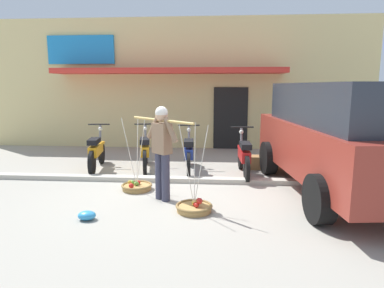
% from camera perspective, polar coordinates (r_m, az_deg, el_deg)
% --- Properties ---
extents(ground_plane, '(90.00, 90.00, 0.00)m').
position_cam_1_polar(ground_plane, '(6.68, -3.40, -8.04)').
color(ground_plane, '#9E998C').
extents(sidewalk_curb, '(20.00, 0.24, 0.10)m').
position_cam_1_polar(sidewalk_curb, '(7.33, -2.67, -6.00)').
color(sidewalk_curb, '#BAB4A5').
rests_on(sidewalk_curb, ground).
extents(fruit_vendor, '(1.25, 1.11, 1.70)m').
position_cam_1_polar(fruit_vendor, '(6.01, -5.09, -0.48)').
color(fruit_vendor, '#38384C').
rests_on(fruit_vendor, ground).
extents(fruit_basket_left_side, '(0.61, 0.61, 1.45)m').
position_cam_1_polar(fruit_basket_left_side, '(6.85, -9.34, -7.02)').
color(fruit_basket_left_side, '#B2894C').
rests_on(fruit_basket_left_side, ground).
extents(fruit_basket_right_side, '(0.61, 0.61, 1.45)m').
position_cam_1_polar(fruit_basket_right_side, '(5.66, 0.39, -10.55)').
color(fruit_basket_right_side, '#B2894C').
rests_on(fruit_basket_right_side, ground).
extents(motorcycle_nearest_shop, '(0.54, 1.81, 1.09)m').
position_cam_1_polar(motorcycle_nearest_shop, '(8.62, -15.82, -1.22)').
color(motorcycle_nearest_shop, black).
rests_on(motorcycle_nearest_shop, ground).
extents(motorcycle_second_in_row, '(0.57, 1.80, 1.09)m').
position_cam_1_polar(motorcycle_second_in_row, '(8.44, -7.91, -1.17)').
color(motorcycle_second_in_row, black).
rests_on(motorcycle_second_in_row, ground).
extents(motorcycle_third_in_row, '(0.54, 1.82, 1.09)m').
position_cam_1_polar(motorcycle_third_in_row, '(8.10, -0.54, -1.54)').
color(motorcycle_third_in_row, black).
rests_on(motorcycle_third_in_row, ground).
extents(motorcycle_end_of_row, '(0.54, 1.82, 1.09)m').
position_cam_1_polar(motorcycle_end_of_row, '(7.82, 8.74, -2.06)').
color(motorcycle_end_of_row, black).
rests_on(motorcycle_end_of_row, ground).
extents(parked_truck, '(2.56, 4.98, 2.10)m').
position_cam_1_polar(parked_truck, '(6.93, 23.83, 1.37)').
color(parked_truck, maroon).
rests_on(parked_truck, ground).
extents(storefront_building, '(13.00, 6.00, 4.20)m').
position_cam_1_polar(storefront_building, '(13.62, -2.13, 10.03)').
color(storefront_building, '#DBC684').
rests_on(storefront_building, ground).
extents(plastic_litter_bag, '(0.28, 0.22, 0.14)m').
position_cam_1_polar(plastic_litter_bag, '(5.57, -17.34, -11.44)').
color(plastic_litter_bag, '#3393D1').
rests_on(plastic_litter_bag, ground).
extents(wooden_crate, '(0.44, 0.36, 0.32)m').
position_cam_1_polar(wooden_crate, '(8.60, 10.94, -3.04)').
color(wooden_crate, olive).
rests_on(wooden_crate, ground).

